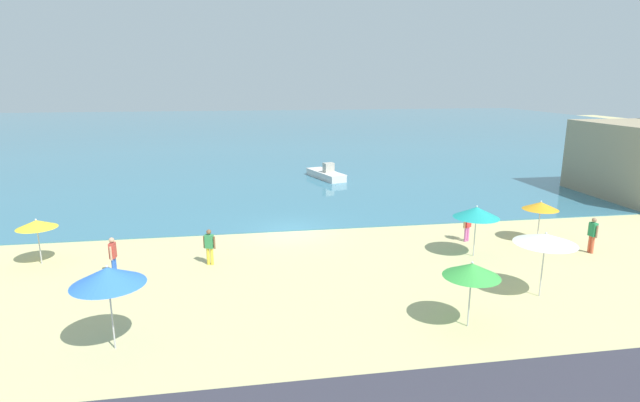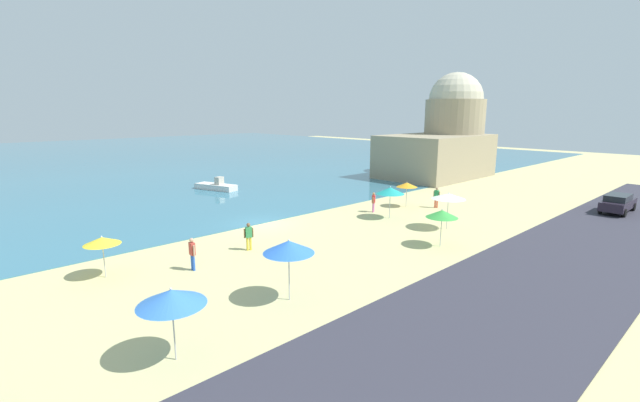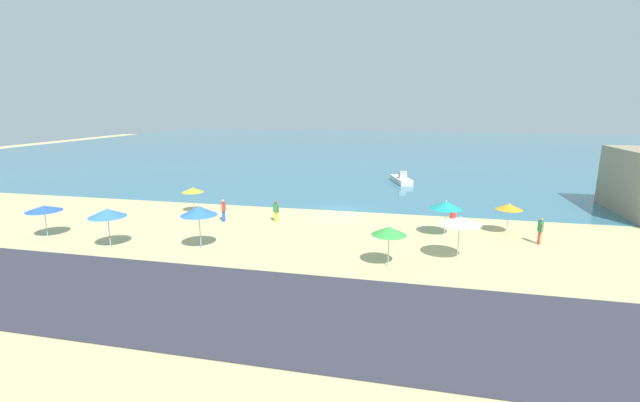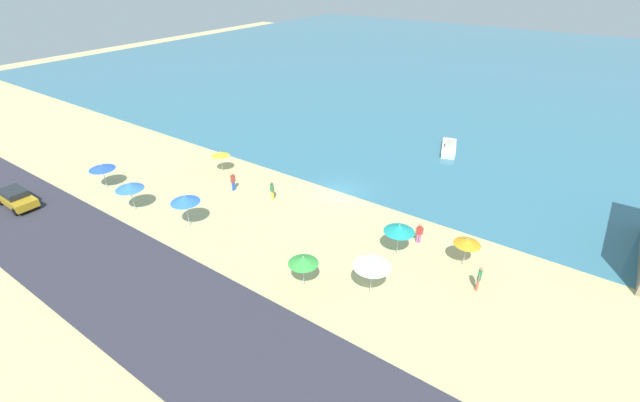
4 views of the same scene
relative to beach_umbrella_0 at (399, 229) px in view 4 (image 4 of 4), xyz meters
name	(u,v)px [view 4 (image 4 of 4)]	position (x,y,z in m)	size (l,w,h in m)	color
ground_plane	(340,192)	(-8.11, 5.32, -2.14)	(160.00, 160.00, 0.00)	#C6BC81
sea	(505,72)	(-8.11, 60.32, -2.11)	(150.00, 110.00, 0.05)	teal
coastal_road	(175,313)	(-8.11, -12.68, -2.11)	(80.00, 8.00, 0.06)	#32313D
beach_umbrella_0	(399,229)	(0.00, 0.00, 0.00)	(2.12, 2.12, 2.46)	#B2B2B7
beach_umbrella_1	(372,264)	(0.45, -4.61, 0.18)	(2.31, 2.31, 2.58)	#B2B2B7
beach_umbrella_2	(303,260)	(-3.34, -6.41, -0.12)	(1.89, 1.89, 2.32)	#B2B2B7
beach_umbrella_3	(102,167)	(-26.00, -5.95, -0.20)	(2.23, 2.23, 2.20)	#B2B2B7
beach_umbrella_4	(129,186)	(-20.36, -6.93, 0.06)	(2.21, 2.21, 2.53)	#B2B2B7
beach_umbrella_5	(468,242)	(4.22, 1.48, -0.24)	(1.76, 1.76, 2.17)	#B2B2B7
beach_umbrella_6	(220,154)	(-19.70, 2.24, -0.27)	(1.72, 1.72, 2.12)	#B2B2B7
beach_umbrella_7	(185,199)	(-14.75, -5.96, 0.26)	(2.20, 2.20, 2.74)	#B2B2B7
bather_0	(479,278)	(5.76, -0.49, -1.16)	(0.26, 0.57, 1.74)	#E15D3D
bather_1	(419,232)	(0.67, 2.14, -1.24)	(0.52, 0.36, 1.61)	#D060A5
bather_2	(272,190)	(-12.18, 0.90, -1.22)	(0.54, 0.34, 1.65)	yellow
bather_3	(233,181)	(-16.10, 0.18, -1.18)	(0.25, 0.57, 1.72)	blue
parked_car_1	(16,198)	(-28.78, -12.16, -1.32)	(4.19, 1.89, 1.43)	#B68E1D
skiff_nearshore	(449,148)	(-3.57, 19.64, -1.73)	(2.79, 5.09, 1.37)	silver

